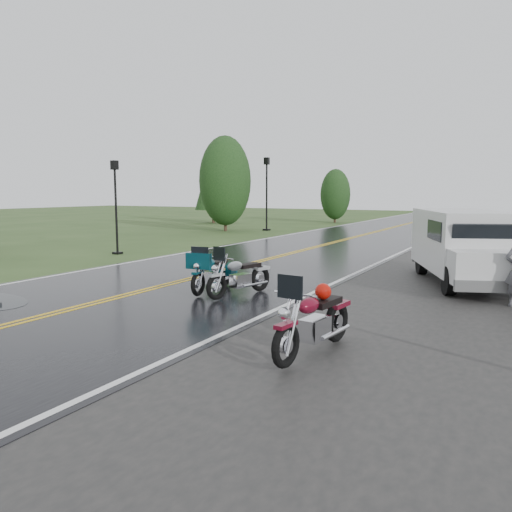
{
  "coord_description": "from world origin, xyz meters",
  "views": [
    {
      "loc": [
        8.35,
        -8.06,
        2.48
      ],
      "look_at": [
        2.8,
        2.0,
        1.0
      ],
      "focal_mm": 35.0,
      "sensor_mm": 36.0,
      "label": 1
    }
  ],
  "objects_px": {
    "motorcycle_teal": "(198,274)",
    "van_white": "(451,255)",
    "motorcycle_silver": "(216,277)",
    "motorcycle_red": "(286,327)",
    "lamp_post_near_left": "(116,207)",
    "lamp_post_far_left": "(267,194)"
  },
  "relations": [
    {
      "from": "motorcycle_teal",
      "to": "van_white",
      "type": "distance_m",
      "value": 5.98
    },
    {
      "from": "motorcycle_silver",
      "to": "motorcycle_teal",
      "type": "bearing_deg",
      "value": -178.27
    },
    {
      "from": "motorcycle_red",
      "to": "motorcycle_teal",
      "type": "relative_size",
      "value": 1.1
    },
    {
      "from": "van_white",
      "to": "motorcycle_silver",
      "type": "bearing_deg",
      "value": -166.64
    },
    {
      "from": "motorcycle_silver",
      "to": "lamp_post_near_left",
      "type": "relative_size",
      "value": 0.53
    },
    {
      "from": "motorcycle_red",
      "to": "motorcycle_teal",
      "type": "bearing_deg",
      "value": 145.43
    },
    {
      "from": "motorcycle_red",
      "to": "motorcycle_teal",
      "type": "height_order",
      "value": "motorcycle_red"
    },
    {
      "from": "motorcycle_silver",
      "to": "lamp_post_far_left",
      "type": "bearing_deg",
      "value": 128.58
    },
    {
      "from": "motorcycle_red",
      "to": "van_white",
      "type": "xyz_separation_m",
      "value": [
        1.24,
        6.44,
        0.37
      ]
    },
    {
      "from": "motorcycle_teal",
      "to": "van_white",
      "type": "xyz_separation_m",
      "value": [
        5.11,
        3.08,
        0.43
      ]
    },
    {
      "from": "lamp_post_near_left",
      "to": "lamp_post_far_left",
      "type": "height_order",
      "value": "lamp_post_far_left"
    },
    {
      "from": "motorcycle_silver",
      "to": "lamp_post_near_left",
      "type": "distance_m",
      "value": 10.09
    },
    {
      "from": "motorcycle_red",
      "to": "motorcycle_silver",
      "type": "height_order",
      "value": "motorcycle_red"
    },
    {
      "from": "lamp_post_near_left",
      "to": "lamp_post_far_left",
      "type": "relative_size",
      "value": 0.8
    },
    {
      "from": "motorcycle_red",
      "to": "motorcycle_teal",
      "type": "xyz_separation_m",
      "value": [
        -3.87,
        3.35,
        -0.06
      ]
    },
    {
      "from": "motorcycle_silver",
      "to": "lamp_post_far_left",
      "type": "relative_size",
      "value": 0.42
    },
    {
      "from": "lamp_post_near_left",
      "to": "motorcycle_teal",
      "type": "bearing_deg",
      "value": -34.57
    },
    {
      "from": "motorcycle_teal",
      "to": "lamp_post_far_left",
      "type": "height_order",
      "value": "lamp_post_far_left"
    },
    {
      "from": "motorcycle_teal",
      "to": "lamp_post_far_left",
      "type": "bearing_deg",
      "value": 106.66
    },
    {
      "from": "van_white",
      "to": "lamp_post_far_left",
      "type": "bearing_deg",
      "value": 107.54
    },
    {
      "from": "motorcycle_teal",
      "to": "motorcycle_silver",
      "type": "distance_m",
      "value": 0.62
    },
    {
      "from": "motorcycle_teal",
      "to": "motorcycle_red",
      "type": "bearing_deg",
      "value": -47.55
    }
  ]
}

